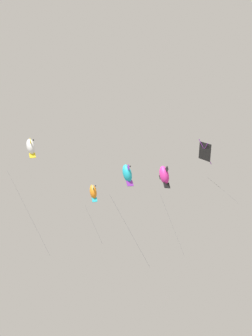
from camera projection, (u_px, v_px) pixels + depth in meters
The scene contains 5 objects.
kite_fish_upper_right at pixel (93, 192), 35.85m from camera, with size 2.00×1.72×5.73m.
kite_fish_near_right at pixel (164, 175), 35.76m from camera, with size 2.07×1.80×8.88m.
kite_fish_low_drifter at pixel (31, 147), 30.91m from camera, with size 4.04×3.58×9.17m.
kite_diamond_near_left at pixel (205, 152), 34.63m from camera, with size 2.68×2.62×6.38m.
kite_fish_mid_left at pixel (127, 173), 25.12m from camera, with size 2.53×2.22×6.67m.
Camera 1 is at (19.12, 17.53, 3.51)m, focal length 40.49 mm.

